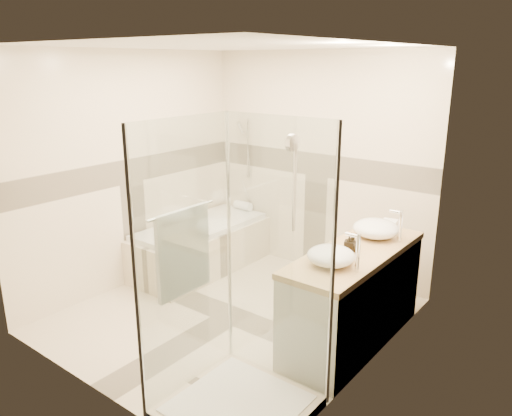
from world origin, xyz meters
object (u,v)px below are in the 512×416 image
Objects in this scene: vessel_sink_near at (376,228)px; amenity_bottle_a at (349,244)px; vanity at (353,297)px; vessel_sink_far at (331,256)px; bathtub at (201,244)px; shower_enclosure at (232,340)px; amenity_bottle_b at (353,244)px.

amenity_bottle_a is (0.00, -0.51, 0.00)m from vessel_sink_near.
vanity is at bearing 78.28° from amenity_bottle_a.
vessel_sink_far is 2.25× the size of amenity_bottle_a.
vanity is 4.31× the size of vessel_sink_far.
vessel_sink_near reaches higher than bathtub.
amenity_bottle_a reaches higher than bathtub.
vessel_sink_near is at bearing 80.81° from shower_enclosure.
shower_enclosure is at bearing -102.97° from vanity.
amenity_bottle_b is at bearing 90.00° from amenity_bottle_a.
amenity_bottle_a reaches higher than amenity_bottle_b.
amenity_bottle_b reaches higher than bathtub.
amenity_bottle_a is at bearing -11.83° from bathtub.
vessel_sink_near is 2.45× the size of amenity_bottle_a.
shower_enclosure is 1.01m from vessel_sink_far.
vanity is 0.64m from vessel_sink_far.
vanity is 0.52m from amenity_bottle_a.
amenity_bottle_b is (0.00, 0.06, -0.01)m from amenity_bottle_a.
amenity_bottle_a is at bearing 90.00° from vessel_sink_far.
amenity_bottle_b is at bearing 77.58° from shower_enclosure.
bathtub is at bearing 168.17° from amenity_bottle_a.
vessel_sink_far is (0.27, 0.88, 0.42)m from shower_enclosure.
vanity is 0.49m from amenity_bottle_b.
bathtub is at bearing 160.75° from vessel_sink_far.
vessel_sink_near is 0.81m from vessel_sink_far.
shower_enclosure is 1.28m from amenity_bottle_a.
vessel_sink_near is 2.94× the size of amenity_bottle_b.
vessel_sink_far is 2.70× the size of amenity_bottle_b.
vessel_sink_far is at bearing 72.72° from shower_enclosure.
shower_enclosure is 14.68× the size of amenity_bottle_b.
vessel_sink_near is 0.51m from amenity_bottle_a.
bathtub is at bearing 138.90° from shower_enclosure.
amenity_bottle_a is at bearing -90.00° from amenity_bottle_b.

